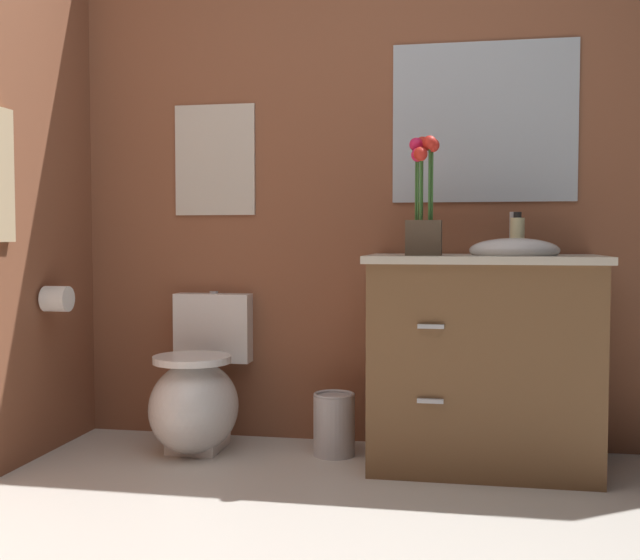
{
  "coord_description": "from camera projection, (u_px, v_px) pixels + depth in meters",
  "views": [
    {
      "loc": [
        0.53,
        -1.93,
        0.94
      ],
      "look_at": [
        -0.07,
        1.29,
        0.77
      ],
      "focal_mm": 44.19,
      "sensor_mm": 36.0,
      "label": 1
    }
  ],
  "objects": [
    {
      "name": "flower_vase",
      "position": [
        424.0,
        209.0,
        3.14
      ],
      "size": [
        0.14,
        0.14,
        0.48
      ],
      "color": "#4C3D2D",
      "rests_on": "vanity_cabinet"
    },
    {
      "name": "wall_mirror",
      "position": [
        484.0,
        122.0,
        3.46
      ],
      "size": [
        0.8,
        0.01,
        0.7
      ],
      "primitive_type": "cube",
      "color": "#B2BCC6"
    },
    {
      "name": "toilet",
      "position": [
        198.0,
        395.0,
        3.49
      ],
      "size": [
        0.38,
        0.59,
        0.69
      ],
      "color": "white",
      "rests_on": "ground_plane"
    },
    {
      "name": "wall_back",
      "position": [
        394.0,
        170.0,
        3.57
      ],
      "size": [
        3.94,
        0.05,
        2.5
      ],
      "primitive_type": "cube",
      "color": "brown",
      "rests_on": "ground_plane"
    },
    {
      "name": "trash_bin",
      "position": [
        334.0,
        424.0,
        3.4
      ],
      "size": [
        0.18,
        0.18,
        0.27
      ],
      "color": "#B7B7BC",
      "rests_on": "ground_plane"
    },
    {
      "name": "wall_poster",
      "position": [
        215.0,
        160.0,
        3.69
      ],
      "size": [
        0.39,
        0.01,
        0.52
      ],
      "primitive_type": "cube",
      "color": "beige"
    },
    {
      "name": "toilet_paper_roll",
      "position": [
        57.0,
        299.0,
        3.37
      ],
      "size": [
        0.11,
        0.11,
        0.11
      ],
      "primitive_type": "cylinder",
      "rotation": [
        0.0,
        1.57,
        0.0
      ],
      "color": "white"
    },
    {
      "name": "soap_bottle",
      "position": [
        517.0,
        235.0,
        3.28
      ],
      "size": [
        0.06,
        0.06,
        0.18
      ],
      "color": "beige",
      "rests_on": "vanity_cabinet"
    },
    {
      "name": "vanity_cabinet",
      "position": [
        483.0,
        358.0,
        3.22
      ],
      "size": [
        0.94,
        0.56,
        1.05
      ],
      "color": "brown",
      "rests_on": "ground_plane"
    }
  ]
}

